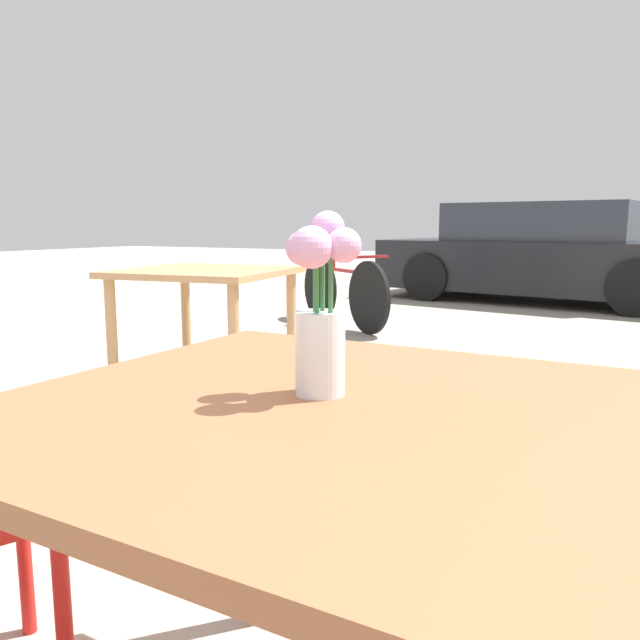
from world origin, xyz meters
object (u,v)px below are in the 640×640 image
(table_front, at_px, (332,462))
(flower_vase, at_px, (320,316))
(table_back, at_px, (206,294))
(parked_car, at_px, (543,255))
(bicycle, at_px, (343,291))

(table_front, xyz_separation_m, flower_vase, (-0.03, 0.02, 0.21))
(table_back, bearing_deg, parked_car, 82.65)
(table_back, xyz_separation_m, parked_car, (0.74, 5.76, -0.04))
(flower_vase, height_order, bicycle, flower_vase)
(table_front, relative_size, table_back, 1.11)
(table_front, height_order, bicycle, bicycle)
(flower_vase, relative_size, parked_car, 0.07)
(table_front, relative_size, flower_vase, 3.48)
(parked_car, bearing_deg, bicycle, -114.60)
(flower_vase, distance_m, bicycle, 4.94)
(table_front, height_order, parked_car, parked_car)
(flower_vase, bearing_deg, table_back, 132.57)
(flower_vase, distance_m, parked_car, 7.44)
(flower_vase, relative_size, bicycle, 0.21)
(table_back, height_order, bicycle, bicycle)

